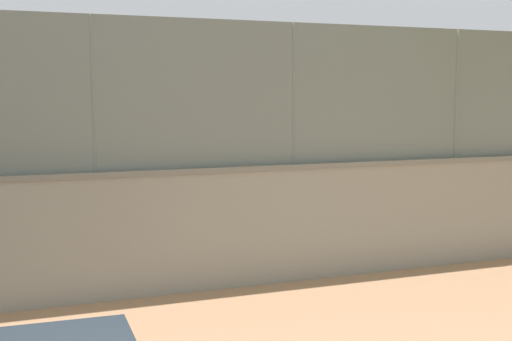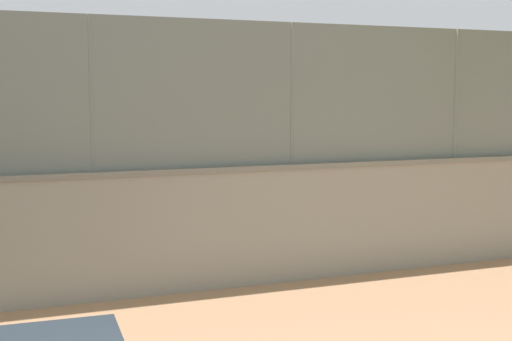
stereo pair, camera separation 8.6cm
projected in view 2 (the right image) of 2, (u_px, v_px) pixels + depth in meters
name	position (u px, v px, depth m)	size (l,w,h in m)	color
ground_plane	(206.00, 183.00, 22.66)	(260.00, 260.00, 0.00)	tan
perimeter_wall	(452.00, 210.00, 11.85)	(31.29, 0.42, 1.86)	gray
fence_panel_on_wall	(455.00, 94.00, 11.63)	(30.73, 0.12, 2.19)	slate
player_foreground_swinging	(167.00, 161.00, 20.58)	(0.71, 1.23, 1.58)	#B2B2B2
player_crossing_court	(231.00, 167.00, 19.40)	(0.96, 0.71, 1.50)	#B2B2B2
player_at_service_line	(153.00, 195.00, 13.60)	(1.22, 0.75, 1.60)	#B2B2B2
sports_ball	(202.00, 196.00, 19.36)	(0.13, 0.13, 0.13)	orange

